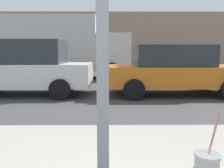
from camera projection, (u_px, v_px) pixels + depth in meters
The scene contains 5 objects.
ground_plane at pixel (109, 88), 8.97m from camera, with size 60.00×60.00×0.00m, color #424244.
building_facade_far at pixel (110, 39), 23.88m from camera, with size 28.00×1.20×5.47m, color gray.
parked_car_white at pixel (25, 68), 7.50m from camera, with size 4.50×1.96×1.82m.
parked_car_orange at pixel (173, 70), 7.55m from camera, with size 4.67×2.06×1.65m.
box_truck at pixel (65, 46), 11.93m from camera, with size 6.49×2.44×3.21m.
Camera 1 is at (0.03, -0.85, 1.45)m, focal length 36.07 mm.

